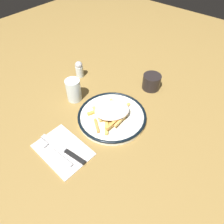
{
  "coord_description": "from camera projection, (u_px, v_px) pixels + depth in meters",
  "views": [
    {
      "loc": [
        -0.45,
        -0.38,
        0.65
      ],
      "look_at": [
        0.0,
        0.0,
        0.04
      ],
      "focal_mm": 33.41,
      "sensor_mm": 36.0,
      "label": 1
    }
  ],
  "objects": [
    {
      "name": "ground_plane",
      "position": [
        112.0,
        118.0,
        0.87
      ],
      "size": [
        2.6,
        2.6,
        0.0
      ],
      "primitive_type": "plane",
      "color": "olive"
    },
    {
      "name": "fries_heap",
      "position": [
        111.0,
        112.0,
        0.84
      ],
      "size": [
        0.21,
        0.18,
        0.04
      ],
      "color": "gold",
      "rests_on": "plate"
    },
    {
      "name": "fork",
      "position": [
        54.0,
        152.0,
        0.74
      ],
      "size": [
        0.02,
        0.18,
        0.01
      ],
      "color": "silver",
      "rests_on": "napkin"
    },
    {
      "name": "napkin",
      "position": [
        63.0,
        150.0,
        0.76
      ],
      "size": [
        0.15,
        0.21,
        0.01
      ],
      "primitive_type": "cube",
      "rotation": [
        0.0,
        0.0,
        -0.05
      ],
      "color": "silver",
      "rests_on": "ground_plane"
    },
    {
      "name": "water_glass",
      "position": [
        74.0,
        90.0,
        0.92
      ],
      "size": [
        0.07,
        0.07,
        0.1
      ],
      "primitive_type": "cylinder",
      "color": "silver",
      "rests_on": "ground_plane"
    },
    {
      "name": "knife",
      "position": [
        66.0,
        151.0,
        0.75
      ],
      "size": [
        0.03,
        0.21,
        0.01
      ],
      "color": "black",
      "rests_on": "napkin"
    },
    {
      "name": "coffee_mug",
      "position": [
        152.0,
        82.0,
        0.98
      ],
      "size": [
        0.11,
        0.08,
        0.07
      ],
      "color": "black",
      "rests_on": "ground_plane"
    },
    {
      "name": "salt_shaker",
      "position": [
        79.0,
        69.0,
        1.04
      ],
      "size": [
        0.04,
        0.04,
        0.08
      ],
      "color": "silver",
      "rests_on": "ground_plane"
    },
    {
      "name": "plate",
      "position": [
        112.0,
        116.0,
        0.86
      ],
      "size": [
        0.28,
        0.28,
        0.02
      ],
      "color": "white",
      "rests_on": "ground_plane"
    }
  ]
}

